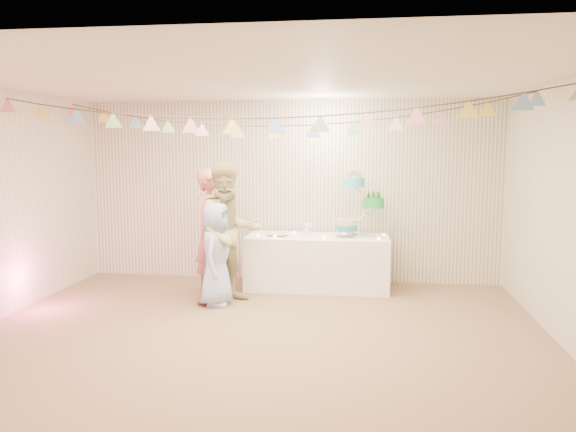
# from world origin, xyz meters

# --- Properties ---
(floor) EXTENTS (6.00, 6.00, 0.00)m
(floor) POSITION_xyz_m (0.00, 0.00, 0.00)
(floor) COLOR brown
(floor) RESTS_ON ground
(ceiling) EXTENTS (6.00, 6.00, 0.00)m
(ceiling) POSITION_xyz_m (0.00, 0.00, 2.60)
(ceiling) COLOR beige
(ceiling) RESTS_ON ground
(back_wall) EXTENTS (6.00, 6.00, 0.00)m
(back_wall) POSITION_xyz_m (0.00, 2.50, 1.30)
(back_wall) COLOR silver
(back_wall) RESTS_ON ground
(front_wall) EXTENTS (6.00, 6.00, 0.00)m
(front_wall) POSITION_xyz_m (0.00, -2.50, 1.30)
(front_wall) COLOR silver
(front_wall) RESTS_ON ground
(right_wall) EXTENTS (5.00, 5.00, 0.00)m
(right_wall) POSITION_xyz_m (3.00, 0.00, 1.30)
(right_wall) COLOR silver
(right_wall) RESTS_ON ground
(table) EXTENTS (1.94, 0.78, 0.73)m
(table) POSITION_xyz_m (0.44, 2.03, 0.36)
(table) COLOR white
(table) RESTS_ON floor
(cake_stand) EXTENTS (0.74, 0.44, 0.83)m
(cake_stand) POSITION_xyz_m (0.99, 2.08, 1.17)
(cake_stand) COLOR silver
(cake_stand) RESTS_ON table
(cake_bottom) EXTENTS (0.31, 0.31, 0.15)m
(cake_bottom) POSITION_xyz_m (0.84, 2.02, 0.84)
(cake_bottom) COLOR teal
(cake_bottom) RESTS_ON cake_stand
(cake_middle) EXTENTS (0.27, 0.27, 0.22)m
(cake_middle) POSITION_xyz_m (1.17, 2.17, 1.11)
(cake_middle) COLOR green
(cake_middle) RESTS_ON cake_stand
(cake_top_tier) EXTENTS (0.25, 0.25, 0.19)m
(cake_top_tier) POSITION_xyz_m (0.93, 2.05, 1.38)
(cake_top_tier) COLOR #44C5D6
(cake_top_tier) RESTS_ON cake_stand
(platter) EXTENTS (0.31, 0.31, 0.02)m
(platter) POSITION_xyz_m (-0.10, 1.98, 0.76)
(platter) COLOR white
(platter) RESTS_ON table
(posy) EXTENTS (0.15, 0.15, 0.17)m
(posy) POSITION_xyz_m (0.28, 2.08, 0.84)
(posy) COLOR white
(posy) RESTS_ON table
(person_adult_a) EXTENTS (0.60, 0.71, 1.66)m
(person_adult_a) POSITION_xyz_m (-0.90, 1.52, 0.83)
(person_adult_a) COLOR #C46667
(person_adult_a) RESTS_ON floor
(person_adult_b) EXTENTS (1.08, 1.03, 1.75)m
(person_adult_b) POSITION_xyz_m (-0.60, 1.20, 0.88)
(person_adult_b) COLOR tan
(person_adult_b) RESTS_ON floor
(person_child) EXTENTS (0.43, 0.64, 1.27)m
(person_child) POSITION_xyz_m (-0.72, 1.04, 0.63)
(person_child) COLOR #9BB1DC
(person_child) RESTS_ON floor
(bunting_back) EXTENTS (5.60, 1.10, 0.40)m
(bunting_back) POSITION_xyz_m (0.00, 1.10, 2.35)
(bunting_back) COLOR pink
(bunting_back) RESTS_ON ceiling
(bunting_front) EXTENTS (5.60, 0.90, 0.36)m
(bunting_front) POSITION_xyz_m (0.00, -0.20, 2.32)
(bunting_front) COLOR #72A5E5
(bunting_front) RESTS_ON ceiling
(tealight_0) EXTENTS (0.04, 0.04, 0.03)m
(tealight_0) POSITION_xyz_m (-0.36, 1.88, 0.74)
(tealight_0) COLOR #FFD88C
(tealight_0) RESTS_ON table
(tealight_1) EXTENTS (0.04, 0.04, 0.03)m
(tealight_1) POSITION_xyz_m (0.09, 2.21, 0.74)
(tealight_1) COLOR #FFD88C
(tealight_1) RESTS_ON table
(tealight_2) EXTENTS (0.04, 0.04, 0.03)m
(tealight_2) POSITION_xyz_m (0.54, 1.81, 0.74)
(tealight_2) COLOR #FFD88C
(tealight_2) RESTS_ON table
(tealight_3) EXTENTS (0.04, 0.04, 0.03)m
(tealight_3) POSITION_xyz_m (0.79, 2.25, 0.74)
(tealight_3) COLOR #FFD88C
(tealight_3) RESTS_ON table
(tealight_4) EXTENTS (0.04, 0.04, 0.03)m
(tealight_4) POSITION_xyz_m (1.26, 1.85, 0.74)
(tealight_4) COLOR #FFD88C
(tealight_4) RESTS_ON table
(tealight_5) EXTENTS (0.04, 0.04, 0.03)m
(tealight_5) POSITION_xyz_m (1.34, 2.18, 0.74)
(tealight_5) COLOR #FFD88C
(tealight_5) RESTS_ON table
(tealight_6) EXTENTS (0.04, 0.04, 0.03)m
(tealight_6) POSITION_xyz_m (-0.12, 1.84, 0.74)
(tealight_6) COLOR #FFD88C
(tealight_6) RESTS_ON table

